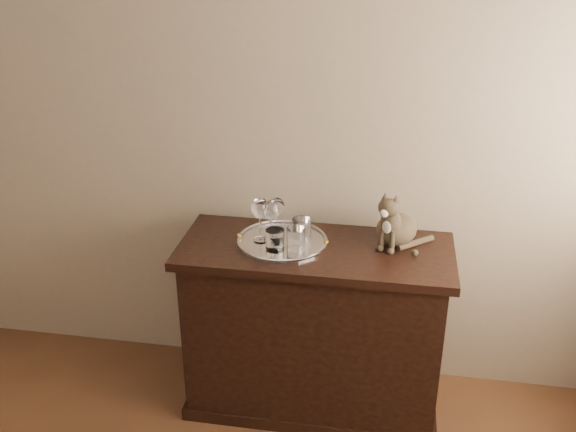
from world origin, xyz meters
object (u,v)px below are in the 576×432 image
at_px(wine_glass_b, 277,216).
at_px(cat, 397,215).
at_px(tumbler_a, 296,238).
at_px(tray, 282,242).
at_px(sideboard, 314,328).
at_px(wine_glass_d, 270,220).
at_px(wine_glass_c, 260,219).
at_px(tumbler_b, 275,240).
at_px(tumbler_c, 302,229).

xyz_separation_m(wine_glass_b, cat, (0.53, 0.02, 0.04)).
bearing_deg(tumbler_a, tray, 142.64).
height_order(sideboard, wine_glass_d, wine_glass_d).
xyz_separation_m(wine_glass_c, tumbler_b, (0.08, -0.08, -0.06)).
height_order(tumbler_a, tumbler_b, tumbler_b).
relative_size(tumbler_a, tumbler_c, 0.96).
distance_m(wine_glass_c, tumbler_a, 0.18).
relative_size(wine_glass_c, wine_glass_d, 1.08).
relative_size(wine_glass_d, cat, 0.71).
xyz_separation_m(tumbler_c, cat, (0.41, 0.04, 0.08)).
bearing_deg(tumbler_c, tumbler_a, -97.81).
distance_m(tumbler_a, tumbler_b, 0.09).
bearing_deg(tray, wine_glass_b, 118.65).
bearing_deg(tumbler_b, cat, 17.76).
relative_size(tray, tumbler_a, 4.37).
relative_size(tray, cat, 1.50).
bearing_deg(cat, wine_glass_b, -154.23).
xyz_separation_m(tray, tumbler_b, (-0.02, -0.08, 0.05)).
bearing_deg(tumbler_b, wine_glass_c, 136.46).
height_order(wine_glass_c, tumbler_c, wine_glass_c).
bearing_deg(wine_glass_d, tumbler_c, 14.01).
relative_size(tumbler_a, cat, 0.34).
height_order(sideboard, wine_glass_b, wine_glass_b).
bearing_deg(sideboard, tumbler_a, -158.18).
distance_m(tray, wine_glass_c, 0.14).
distance_m(tray, tumbler_a, 0.10).
xyz_separation_m(wine_glass_b, tumbler_b, (0.02, -0.15, -0.04)).
height_order(wine_glass_c, tumbler_a, wine_glass_c).
relative_size(wine_glass_c, tumbler_c, 2.16).
distance_m(tray, wine_glass_d, 0.11).
distance_m(wine_glass_b, wine_glass_d, 0.06).
distance_m(wine_glass_c, wine_glass_d, 0.04).
bearing_deg(wine_glass_d, tumbler_b, -67.10).
relative_size(sideboard, wine_glass_b, 6.73).
distance_m(tray, wine_glass_b, 0.12).
bearing_deg(wine_glass_c, wine_glass_d, 13.97).
relative_size(wine_glass_c, cat, 0.77).
xyz_separation_m(wine_glass_d, cat, (0.55, 0.08, 0.03)).
xyz_separation_m(wine_glass_c, tumbler_c, (0.18, 0.04, -0.06)).
bearing_deg(tumbler_c, wine_glass_c, -166.00).
bearing_deg(wine_glass_d, wine_glass_b, 73.19).
bearing_deg(wine_glass_c, tumbler_b, -43.54).
height_order(wine_glass_b, tumbler_c, wine_glass_b).
distance_m(wine_glass_c, tumbler_c, 0.19).
bearing_deg(wine_glass_c, sideboard, -2.55).
bearing_deg(tumbler_a, wine_glass_c, 165.21).
bearing_deg(wine_glass_b, wine_glass_c, -130.39).
bearing_deg(tumbler_b, sideboard, 20.97).
xyz_separation_m(wine_glass_c, cat, (0.59, 0.09, 0.02)).
distance_m(sideboard, wine_glass_b, 0.56).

